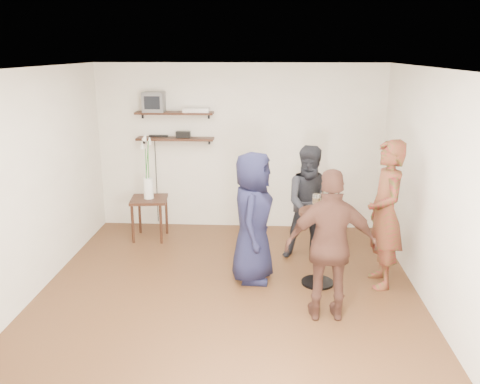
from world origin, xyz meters
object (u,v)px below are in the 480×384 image
object	(u,v)px
crt_monitor	(154,102)
person_brown	(331,246)
side_table	(149,205)
person_plaid	(385,214)
person_dark	(312,203)
person_navy	(253,218)
radio	(183,135)
dvd_deck	(196,110)
drinks_table	(319,238)

from	to	relation	value
crt_monitor	person_brown	xyz separation A→B (m)	(2.42, -2.79, -1.20)
side_table	person_brown	distance (m)	3.34
crt_monitor	side_table	distance (m)	1.58
side_table	person_plaid	world-z (taller)	person_plaid
side_table	person_brown	bearing A→B (deg)	-42.67
person_dark	side_table	bearing A→B (deg)	162.54
crt_monitor	side_table	world-z (taller)	crt_monitor
person_dark	person_navy	world-z (taller)	person_navy
radio	person_brown	distance (m)	3.50
person_brown	radio	bearing A→B (deg)	-56.96
side_table	person_plaid	xyz separation A→B (m)	(3.18, -1.40, 0.37)
dvd_deck	person_plaid	xyz separation A→B (m)	(2.51, -1.93, -1.00)
person_dark	person_brown	bearing A→B (deg)	-90.02
dvd_deck	person_plaid	bearing A→B (deg)	-37.64
side_table	person_navy	size ratio (longest dim) A/B	0.39
dvd_deck	drinks_table	distance (m)	2.93
person_navy	crt_monitor	bearing A→B (deg)	46.12
crt_monitor	side_table	bearing A→B (deg)	-92.69
drinks_table	side_table	bearing A→B (deg)	149.07
crt_monitor	person_navy	world-z (taller)	crt_monitor
drinks_table	person_dark	size ratio (longest dim) A/B	0.60
person_navy	drinks_table	bearing A→B (deg)	-90.00
side_table	person_navy	distance (m)	2.12
crt_monitor	radio	size ratio (longest dim) A/B	1.45
dvd_deck	side_table	bearing A→B (deg)	-141.79
drinks_table	person_brown	distance (m)	0.84
radio	drinks_table	world-z (taller)	radio
person_dark	person_navy	bearing A→B (deg)	-139.35
side_table	radio	bearing A→B (deg)	49.12
side_table	person_plaid	distance (m)	3.50
drinks_table	person_dark	xyz separation A→B (m)	(-0.04, 0.81, 0.18)
dvd_deck	person_dark	size ratio (longest dim) A/B	0.25
drinks_table	radio	bearing A→B (deg)	134.68
side_table	person_brown	xyz separation A→B (m)	(2.45, -2.26, 0.29)
radio	drinks_table	bearing A→B (deg)	-45.32
person_plaid	radio	bearing A→B (deg)	-128.54
crt_monitor	person_plaid	distance (m)	3.87
drinks_table	person_navy	bearing A→B (deg)	173.81
side_table	drinks_table	xyz separation A→B (m)	(2.41, -1.45, 0.07)
crt_monitor	person_navy	distance (m)	2.74
side_table	person_dark	size ratio (longest dim) A/B	0.40
side_table	drinks_table	bearing A→B (deg)	-30.93
dvd_deck	crt_monitor	bearing A→B (deg)	180.00
person_dark	person_plaid	bearing A→B (deg)	-46.25
person_brown	person_plaid	bearing A→B (deg)	-133.13
side_table	person_plaid	size ratio (longest dim) A/B	0.35
radio	drinks_table	size ratio (longest dim) A/B	0.23
person_dark	radio	bearing A→B (deg)	146.22
crt_monitor	side_table	size ratio (longest dim) A/B	0.50
drinks_table	person_brown	bearing A→B (deg)	-87.53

